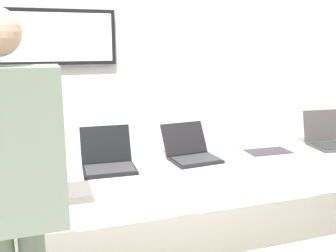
{
  "coord_description": "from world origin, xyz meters",
  "views": [
    {
      "loc": [
        -0.96,
        -2.19,
        1.56
      ],
      "look_at": [
        -0.2,
        0.12,
        1.02
      ],
      "focal_mm": 40.02,
      "sensor_mm": 36.0,
      "label": 1
    }
  ],
  "objects_px": {
    "laptop_station_4": "(328,138)",
    "laptop_station_3": "(264,145)",
    "laptop_station_0": "(16,166)",
    "laptop_station_2": "(191,151)",
    "person": "(10,177)",
    "laptop_station_1": "(108,159)",
    "workbench": "(202,168)"
  },
  "relations": [
    {
      "from": "laptop_station_4",
      "to": "laptop_station_3",
      "type": "bearing_deg",
      "value": -179.48
    },
    {
      "from": "laptop_station_0",
      "to": "laptop_station_2",
      "type": "xyz_separation_m",
      "value": [
        1.11,
        -0.01,
        -0.01
      ]
    },
    {
      "from": "laptop_station_3",
      "to": "person",
      "type": "height_order",
      "value": "person"
    },
    {
      "from": "laptop_station_1",
      "to": "laptop_station_3",
      "type": "relative_size",
      "value": 1.02
    },
    {
      "from": "laptop_station_1",
      "to": "workbench",
      "type": "bearing_deg",
      "value": -5.85
    },
    {
      "from": "laptop_station_1",
      "to": "laptop_station_3",
      "type": "height_order",
      "value": "laptop_station_1"
    },
    {
      "from": "laptop_station_3",
      "to": "laptop_station_1",
      "type": "bearing_deg",
      "value": 179.57
    },
    {
      "from": "laptop_station_0",
      "to": "laptop_station_4",
      "type": "bearing_deg",
      "value": -0.7
    },
    {
      "from": "laptop_station_0",
      "to": "laptop_station_2",
      "type": "relative_size",
      "value": 0.94
    },
    {
      "from": "laptop_station_4",
      "to": "person",
      "type": "height_order",
      "value": "person"
    },
    {
      "from": "workbench",
      "to": "laptop_station_4",
      "type": "height_order",
      "value": "laptop_station_4"
    },
    {
      "from": "laptop_station_2",
      "to": "person",
      "type": "bearing_deg",
      "value": -146.97
    },
    {
      "from": "laptop_station_3",
      "to": "laptop_station_0",
      "type": "bearing_deg",
      "value": 178.88
    },
    {
      "from": "laptop_station_1",
      "to": "laptop_station_4",
      "type": "xyz_separation_m",
      "value": [
        1.69,
        -0.0,
        0.0
      ]
    },
    {
      "from": "workbench",
      "to": "laptop_station_1",
      "type": "bearing_deg",
      "value": 174.15
    },
    {
      "from": "laptop_station_2",
      "to": "laptop_station_4",
      "type": "bearing_deg",
      "value": -0.85
    },
    {
      "from": "laptop_station_4",
      "to": "laptop_station_0",
      "type": "bearing_deg",
      "value": 179.3
    },
    {
      "from": "laptop_station_0",
      "to": "laptop_station_3",
      "type": "distance_m",
      "value": 1.67
    },
    {
      "from": "workbench",
      "to": "person",
      "type": "height_order",
      "value": "person"
    },
    {
      "from": "workbench",
      "to": "laptop_station_4",
      "type": "bearing_deg",
      "value": 3.22
    },
    {
      "from": "workbench",
      "to": "laptop_station_3",
      "type": "relative_size",
      "value": 10.85
    },
    {
      "from": "laptop_station_0",
      "to": "laptop_station_2",
      "type": "distance_m",
      "value": 1.11
    },
    {
      "from": "laptop_station_2",
      "to": "laptop_station_4",
      "type": "distance_m",
      "value": 1.12
    },
    {
      "from": "laptop_station_1",
      "to": "laptop_station_3",
      "type": "distance_m",
      "value": 1.13
    },
    {
      "from": "laptop_station_3",
      "to": "laptop_station_4",
      "type": "distance_m",
      "value": 0.56
    },
    {
      "from": "laptop_station_0",
      "to": "laptop_station_1",
      "type": "bearing_deg",
      "value": -2.54
    },
    {
      "from": "laptop_station_1",
      "to": "laptop_station_3",
      "type": "bearing_deg",
      "value": -0.43
    },
    {
      "from": "workbench",
      "to": "laptop_station_3",
      "type": "height_order",
      "value": "laptop_station_3"
    },
    {
      "from": "workbench",
      "to": "laptop_station_2",
      "type": "relative_size",
      "value": 9.87
    },
    {
      "from": "laptop_station_0",
      "to": "laptop_station_4",
      "type": "relative_size",
      "value": 1.08
    },
    {
      "from": "laptop_station_4",
      "to": "person",
      "type": "relative_size",
      "value": 0.19
    },
    {
      "from": "laptop_station_1",
      "to": "laptop_station_2",
      "type": "bearing_deg",
      "value": 1.33
    }
  ]
}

